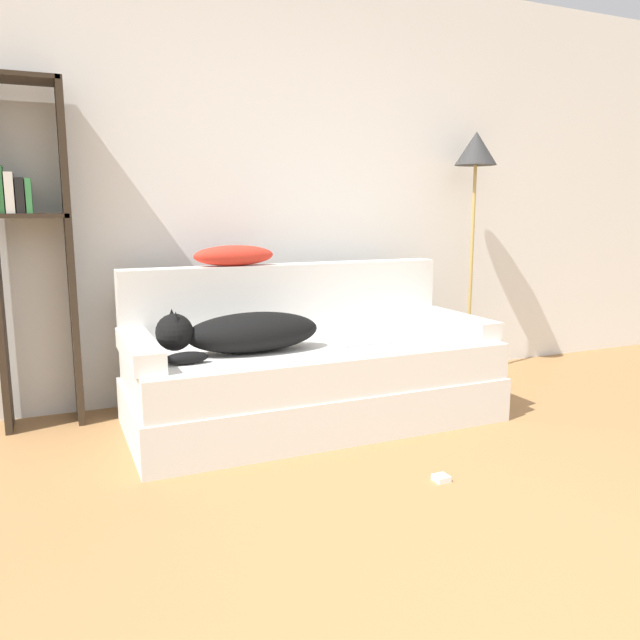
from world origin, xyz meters
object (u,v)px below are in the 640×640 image
at_px(floor_lamp, 475,171).
at_px(throw_pillow, 234,256).
at_px(dog, 242,333).
at_px(bookshelf, 30,238).
at_px(couch, 313,383).
at_px(laptop, 363,341).
at_px(power_adapter, 441,478).

bearing_deg(floor_lamp, throw_pillow, -177.19).
relative_size(throw_pillow, floor_lamp, 0.28).
bearing_deg(dog, bookshelf, 147.31).
height_order(couch, floor_lamp, floor_lamp).
height_order(dog, laptop, dog).
xyz_separation_m(bookshelf, floor_lamp, (2.85, -0.08, 0.42)).
xyz_separation_m(laptop, throw_pillow, (-0.60, 0.49, 0.47)).
distance_m(couch, laptop, 0.37).
xyz_separation_m(dog, bookshelf, (-0.98, 0.63, 0.48)).
bearing_deg(floor_lamp, couch, -161.45).
bearing_deg(throw_pillow, dog, -102.30).
relative_size(laptop, bookshelf, 0.17).
bearing_deg(laptop, bookshelf, 158.31).
bearing_deg(couch, power_adapter, -78.37).
height_order(couch, power_adapter, couch).
distance_m(laptop, bookshelf, 1.90).
height_order(throw_pillow, power_adapter, throw_pillow).
bearing_deg(bookshelf, floor_lamp, -1.61).
height_order(couch, throw_pillow, throw_pillow).
distance_m(laptop, throw_pillow, 0.91).
height_order(bookshelf, floor_lamp, bookshelf).
xyz_separation_m(couch, bookshelf, (-1.42, 0.56, 0.82)).
bearing_deg(couch, dog, -171.15).
bearing_deg(throw_pillow, floor_lamp, 2.81).
xyz_separation_m(laptop, floor_lamp, (1.17, 0.58, 1.00)).
relative_size(couch, power_adapter, 31.15).
relative_size(couch, dog, 2.37).
distance_m(floor_lamp, power_adapter, 2.40).
relative_size(couch, floor_lamp, 1.19).
bearing_deg(bookshelf, dog, -32.69).
bearing_deg(laptop, floor_lamp, 26.14).
bearing_deg(floor_lamp, dog, -163.63).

